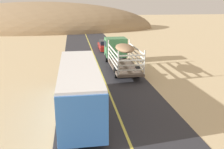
{
  "coord_description": "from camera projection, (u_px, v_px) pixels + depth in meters",
  "views": [
    {
      "loc": [
        -2.72,
        -6.85,
        7.31
      ],
      "look_at": [
        0.0,
        10.93,
        2.01
      ],
      "focal_mm": 40.78,
      "sensor_mm": 36.0,
      "label": 1
    }
  ],
  "objects": [
    {
      "name": "bus",
      "position": [
        79.0,
        87.0,
        16.77
      ],
      "size": [
        2.54,
        10.0,
        3.21
      ],
      "color": "#3872C6",
      "rests_on": "road_surface"
    },
    {
      "name": "distant_hill",
      "position": [
        41.0,
        29.0,
        65.82
      ],
      "size": [
        58.54,
        26.34,
        13.72
      ],
      "primitive_type": "ellipsoid",
      "color": "#997C5A",
      "rests_on": "ground"
    },
    {
      "name": "car_far",
      "position": [
        105.0,
        46.0,
        38.09
      ],
      "size": [
        1.8,
        4.4,
        1.46
      ],
      "color": "#B2261E",
      "rests_on": "road_surface"
    },
    {
      "name": "livestock_truck",
      "position": [
        119.0,
        51.0,
        28.63
      ],
      "size": [
        2.53,
        9.7,
        3.02
      ],
      "color": "#3F7F4C",
      "rests_on": "road_surface"
    }
  ]
}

